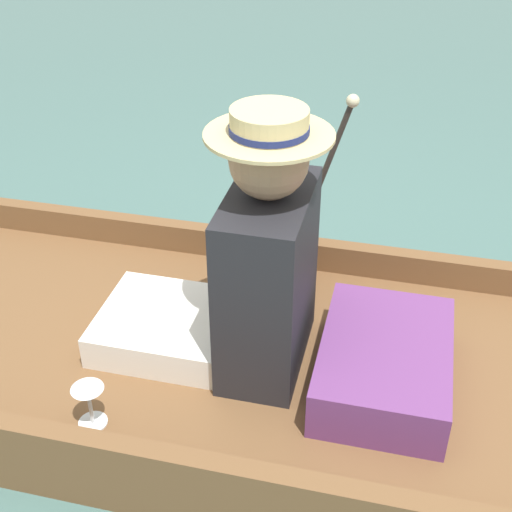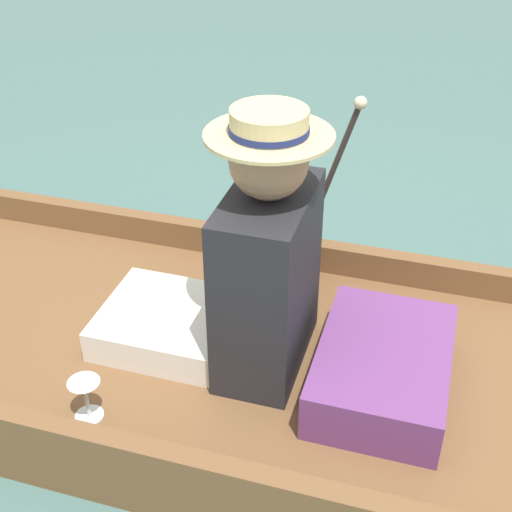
{
  "view_description": "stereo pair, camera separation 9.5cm",
  "coord_description": "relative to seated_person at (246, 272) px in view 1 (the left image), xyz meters",
  "views": [
    {
      "loc": [
        -1.7,
        -0.42,
        1.67
      ],
      "look_at": [
        -0.0,
        -0.0,
        0.52
      ],
      "focal_mm": 50.0,
      "sensor_mm": 36.0,
      "label": 1
    },
    {
      "loc": [
        -1.68,
        -0.51,
        1.67
      ],
      "look_at": [
        -0.0,
        -0.0,
        0.52
      ],
      "focal_mm": 50.0,
      "sensor_mm": 36.0,
      "label": 2
    }
  ],
  "objects": [
    {
      "name": "seat_cushion",
      "position": [
        -0.04,
        -0.44,
        -0.24
      ],
      "size": [
        0.55,
        0.38,
        0.16
      ],
      "color": "#6B3875",
      "rests_on": "punt_boat"
    },
    {
      "name": "teddy_bear",
      "position": [
        0.43,
        -0.03,
        -0.1
      ],
      "size": [
        0.33,
        0.19,
        0.47
      ],
      "color": "#846042",
      "rests_on": "punt_boat"
    },
    {
      "name": "ground_plane",
      "position": [
        0.0,
        -0.03,
        -0.46
      ],
      "size": [
        16.0,
        16.0,
        0.0
      ],
      "primitive_type": "plane",
      "color": "#476B66"
    },
    {
      "name": "walking_cane",
      "position": [
        0.48,
        -0.15,
        0.11
      ],
      "size": [
        0.04,
        0.24,
        0.72
      ],
      "color": "#2D2823",
      "rests_on": "punt_boat"
    },
    {
      "name": "wine_glass",
      "position": [
        -0.4,
        0.36,
        -0.22
      ],
      "size": [
        0.09,
        0.09,
        0.13
      ],
      "color": "silver",
      "rests_on": "punt_boat"
    },
    {
      "name": "punt_boat",
      "position": [
        0.0,
        -0.03,
        -0.38
      ],
      "size": [
        1.15,
        2.8,
        0.25
      ],
      "color": "brown",
      "rests_on": "ground_plane"
    },
    {
      "name": "seated_person",
      "position": [
        0.0,
        0.0,
        0.0
      ],
      "size": [
        0.43,
        0.73,
        0.84
      ],
      "rotation": [
        0.0,
        0.0,
        -0.13
      ],
      "color": "white",
      "rests_on": "punt_boat"
    }
  ]
}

